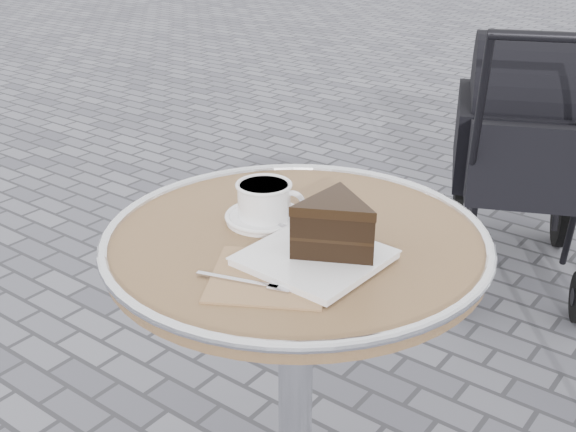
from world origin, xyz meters
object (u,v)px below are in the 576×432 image
Objects in this scene: cafe_table at (296,312)px; cake_plate_set at (329,234)px; baby_stroller at (523,156)px; cappuccino_set at (265,204)px.

cafe_table is 0.24m from cake_plate_set.
cappuccino_set is at bearing -114.94° from baby_stroller.
cafe_table is 4.25× the size of cappuccino_set.
cappuccino_set is (-0.09, 0.02, 0.20)m from cafe_table.
baby_stroller reaches higher than cafe_table.
baby_stroller is (0.01, 1.45, -0.33)m from cappuccino_set.
cappuccino_set is 0.53× the size of cake_plate_set.
cappuccino_set reaches higher than cafe_table.
baby_stroller is at bearing 93.11° from cafe_table.
cafe_table is 0.22m from cappuccino_set.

